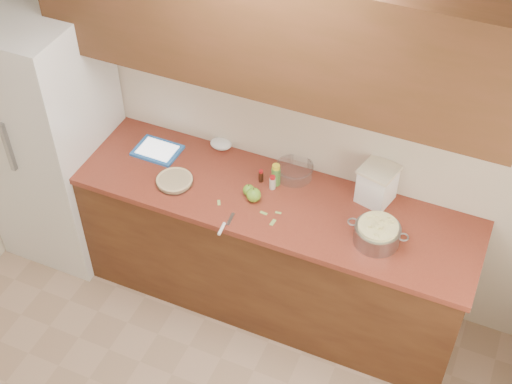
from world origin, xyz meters
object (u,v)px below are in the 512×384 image
at_px(colander, 377,234).
at_px(tablet, 157,150).
at_px(pie, 175,181).
at_px(flour_canister, 377,184).

distance_m(colander, tablet, 1.49).
xyz_separation_m(pie, tablet, (-0.24, 0.21, -0.01)).
xyz_separation_m(colander, tablet, (-1.47, 0.19, -0.05)).
bearing_deg(pie, tablet, 138.07).
bearing_deg(tablet, colander, -6.24).
relative_size(flour_canister, tablet, 0.85).
distance_m(colander, flour_canister, 0.34).
bearing_deg(pie, flour_canister, 16.82).
bearing_deg(flour_canister, colander, -72.28).
xyz_separation_m(colander, flour_canister, (-0.10, 0.32, 0.06)).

